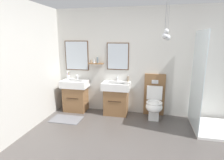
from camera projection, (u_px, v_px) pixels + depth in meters
wall_back at (142, 62)px, 4.26m from camera, size 4.46×0.65×2.50m
bath_mat at (66, 119)px, 4.10m from camera, size 0.68×0.44×0.01m
vanity_sink_left at (76, 95)px, 4.55m from camera, size 0.65×0.44×0.79m
tap_on_left_sink at (77, 76)px, 4.60m from camera, size 0.03×0.13×0.11m
vanity_sink_right at (116, 97)px, 4.33m from camera, size 0.65×0.44×0.79m
tap_on_right_sink at (117, 78)px, 4.38m from camera, size 0.03×0.13×0.11m
toilet at (154, 102)px, 4.14m from camera, size 0.48×0.62×1.00m
toothbrush_cup at (68, 76)px, 4.64m from camera, size 0.07×0.07×0.21m
soap_dispenser at (128, 79)px, 4.33m from camera, size 0.06×0.06×0.17m
shower_tray at (209, 110)px, 3.58m from camera, size 0.95×0.94×1.95m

